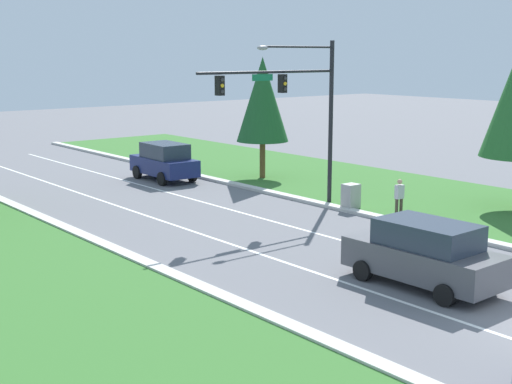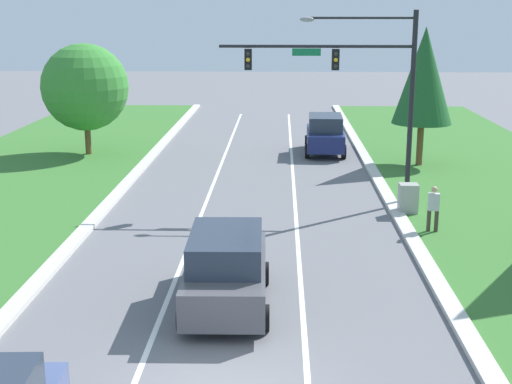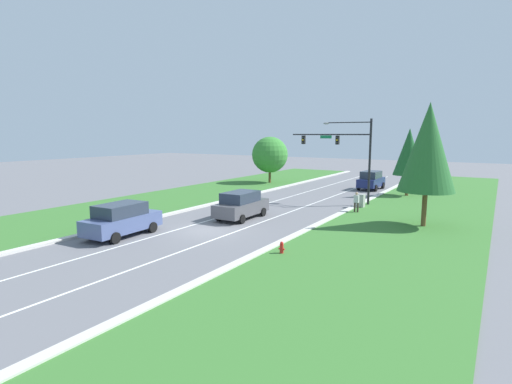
# 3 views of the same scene
# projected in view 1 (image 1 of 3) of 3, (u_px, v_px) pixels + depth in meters

# --- Properties ---
(traffic_signal_mast) EXTENTS (7.58, 0.41, 7.57)m
(traffic_signal_mast) POSITION_uv_depth(u_px,v_px,m) (296.00, 98.00, 31.44)
(traffic_signal_mast) COLOR black
(traffic_signal_mast) RESTS_ON ground_plane
(graphite_suv) EXTENTS (2.31, 4.93, 2.02)m
(graphite_suv) POSITION_uv_depth(u_px,v_px,m) (424.00, 253.00, 21.53)
(graphite_suv) COLOR #4C4C51
(graphite_suv) RESTS_ON ground_plane
(navy_suv) EXTENTS (2.25, 4.58, 2.10)m
(navy_suv) POSITION_uv_depth(u_px,v_px,m) (164.00, 161.00, 39.80)
(navy_suv) COLOR navy
(navy_suv) RESTS_ON ground_plane
(utility_cabinet) EXTENTS (0.70, 0.60, 1.18)m
(utility_cabinet) POSITION_uv_depth(u_px,v_px,m) (351.00, 197.00, 32.30)
(utility_cabinet) COLOR #9E9E99
(utility_cabinet) RESTS_ON ground_plane
(pedestrian) EXTENTS (0.40, 0.26, 1.69)m
(pedestrian) POSITION_uv_depth(u_px,v_px,m) (399.00, 196.00, 30.64)
(pedestrian) COLOR #42382D
(pedestrian) RESTS_ON ground_plane
(conifer_near_right_tree) EXTENTS (2.92, 2.92, 6.83)m
(conifer_near_right_tree) POSITION_uv_depth(u_px,v_px,m) (263.00, 100.00, 39.54)
(conifer_near_right_tree) COLOR brown
(conifer_near_right_tree) RESTS_ON ground_plane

